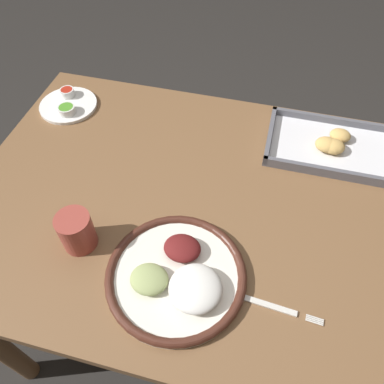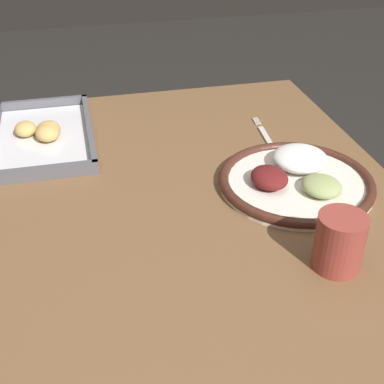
{
  "view_description": "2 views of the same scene",
  "coord_description": "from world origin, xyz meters",
  "views": [
    {
      "loc": [
        0.15,
        -0.55,
        1.5
      ],
      "look_at": [
        0.01,
        0.0,
        0.79
      ],
      "focal_mm": 35.0,
      "sensor_mm": 36.0,
      "label": 1
    },
    {
      "loc": [
        -0.79,
        0.19,
        1.32
      ],
      "look_at": [
        0.01,
        0.0,
        0.79
      ],
      "focal_mm": 50.0,
      "sensor_mm": 36.0,
      "label": 2
    }
  ],
  "objects": [
    {
      "name": "drinking_cup",
      "position": [
        -0.21,
        -0.18,
        0.8
      ],
      "size": [
        0.08,
        0.08,
        0.09
      ],
      "color": "#993D33",
      "rests_on": "dining_table"
    },
    {
      "name": "baking_tray",
      "position": [
        0.34,
        0.27,
        0.77
      ],
      "size": [
        0.36,
        0.22,
        0.04
      ],
      "color": "#595960",
      "rests_on": "dining_table"
    },
    {
      "name": "ground_plane",
      "position": [
        0.0,
        0.0,
        0.0
      ],
      "size": [
        8.0,
        8.0,
        0.0
      ],
      "primitive_type": "plane",
      "color": "#282623"
    },
    {
      "name": "saucer_plate",
      "position": [
        -0.45,
        0.26,
        0.77
      ],
      "size": [
        0.18,
        0.18,
        0.03
      ],
      "color": "white",
      "rests_on": "dining_table"
    },
    {
      "name": "fork",
      "position": [
        0.22,
        -0.23,
        0.76
      ],
      "size": [
        0.22,
        0.03,
        0.0
      ],
      "rotation": [
        0.0,
        0.0,
        -0.08
      ],
      "color": "silver",
      "rests_on": "dining_table"
    },
    {
      "name": "dining_table",
      "position": [
        0.0,
        0.0,
        0.64
      ],
      "size": [
        1.13,
        0.84,
        0.76
      ],
      "color": "brown",
      "rests_on": "ground_plane"
    },
    {
      "name": "dinner_plate",
      "position": [
        0.03,
        -0.22,
        0.77
      ],
      "size": [
        0.3,
        0.3,
        0.05
      ],
      "color": "white",
      "rests_on": "dining_table"
    }
  ]
}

